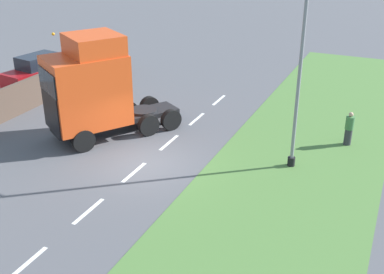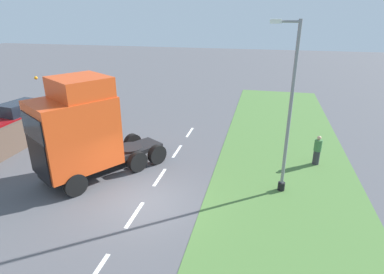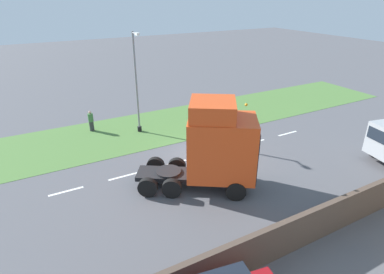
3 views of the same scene
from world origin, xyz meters
name	(u,v)px [view 3 (image 3 of 3)]	position (x,y,z in m)	size (l,w,h in m)	color
ground_plane	(205,155)	(0.00, 0.00, 0.00)	(120.00, 120.00, 0.00)	#515156
grass_verge	(167,125)	(-6.00, 0.00, 0.01)	(7.00, 44.00, 0.01)	#4C7538
lane_markings	(196,157)	(0.00, -0.70, 0.00)	(0.16, 17.80, 0.00)	white
boundary_wall	(315,224)	(9.00, 0.00, 0.85)	(0.25, 24.00, 1.70)	#4C3D33
lorry_cab	(217,146)	(3.48, -1.39, 2.46)	(5.41, 6.43, 5.08)	black
lamp_post	(137,88)	(-5.70, -2.37, 3.42)	(1.28, 0.32, 7.36)	black
pedestrian	(91,121)	(-7.65, -5.54, 0.79)	(0.39, 0.39, 1.61)	#333338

